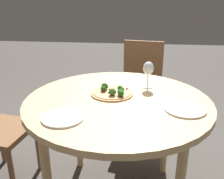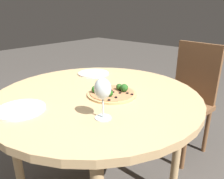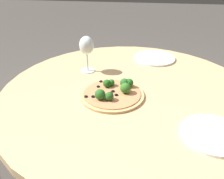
{
  "view_description": "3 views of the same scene",
  "coord_description": "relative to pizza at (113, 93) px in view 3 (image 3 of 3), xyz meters",
  "views": [
    {
      "loc": [
        -0.12,
        1.36,
        1.34
      ],
      "look_at": [
        0.04,
        -0.07,
        0.79
      ],
      "focal_mm": 40.0,
      "sensor_mm": 36.0,
      "label": 1
    },
    {
      "loc": [
        -0.76,
        -0.79,
        1.2
      ],
      "look_at": [
        0.04,
        -0.07,
        0.79
      ],
      "focal_mm": 35.0,
      "sensor_mm": 36.0,
      "label": 2
    },
    {
      "loc": [
        0.91,
        0.03,
        1.3
      ],
      "look_at": [
        0.04,
        -0.07,
        0.79
      ],
      "focal_mm": 40.0,
      "sensor_mm": 36.0,
      "label": 3
    }
  ],
  "objects": [
    {
      "name": "wine_glass",
      "position": [
        -0.22,
        -0.15,
        0.11
      ],
      "size": [
        0.07,
        0.07,
        0.18
      ],
      "color": "silver",
      "rests_on": "dining_table"
    },
    {
      "name": "plate_far",
      "position": [
        0.21,
        0.35,
        -0.01
      ],
      "size": [
        0.21,
        0.21,
        0.01
      ],
      "color": "silver",
      "rests_on": "dining_table"
    },
    {
      "name": "dining_table",
      "position": [
        -0.04,
        0.07,
        -0.09
      ],
      "size": [
        1.1,
        1.1,
        0.76
      ],
      "color": "tan",
      "rests_on": "ground_plane"
    },
    {
      "name": "pizza",
      "position": [
        0.0,
        0.0,
        0.0
      ],
      "size": [
        0.26,
        0.26,
        0.06
      ],
      "color": "tan",
      "rests_on": "dining_table"
    },
    {
      "name": "plate_near",
      "position": [
        -0.41,
        0.18,
        -0.01
      ],
      "size": [
        0.22,
        0.22,
        0.01
      ],
      "color": "silver",
      "rests_on": "dining_table"
    }
  ]
}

